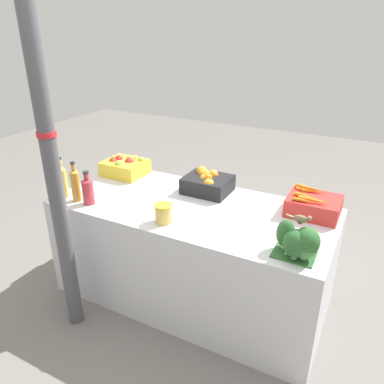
{
  "coord_description": "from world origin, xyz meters",
  "views": [
    {
      "loc": [
        1.05,
        -2.01,
        1.87
      ],
      "look_at": [
        0.0,
        0.0,
        0.85
      ],
      "focal_mm": 35.0,
      "sensor_mm": 36.0,
      "label": 1
    }
  ],
  "objects_px": {
    "juice_bottle_golden": "(62,181)",
    "support_pole": "(50,154)",
    "juice_bottle_amber": "(75,184)",
    "sparrow_bird": "(302,219)",
    "orange_crate": "(207,182)",
    "pickle_jar": "(163,213)",
    "apple_crate": "(125,166)",
    "carrot_crate": "(313,205)",
    "juice_bottle_ruby": "(88,190)",
    "broccoli_pile": "(299,242)"
  },
  "relations": [
    {
      "from": "broccoli_pile",
      "to": "juice_bottle_ruby",
      "type": "bearing_deg",
      "value": -179.8
    },
    {
      "from": "support_pole",
      "to": "juice_bottle_golden",
      "type": "xyz_separation_m",
      "value": [
        -0.28,
        0.31,
        -0.33
      ]
    },
    {
      "from": "juice_bottle_amber",
      "to": "juice_bottle_ruby",
      "type": "height_order",
      "value": "juice_bottle_amber"
    },
    {
      "from": "support_pole",
      "to": "broccoli_pile",
      "type": "bearing_deg",
      "value": 13.07
    },
    {
      "from": "carrot_crate",
      "to": "juice_bottle_amber",
      "type": "height_order",
      "value": "juice_bottle_amber"
    },
    {
      "from": "carrot_crate",
      "to": "juice_bottle_golden",
      "type": "relative_size",
      "value": 1.1
    },
    {
      "from": "juice_bottle_amber",
      "to": "sparrow_bird",
      "type": "xyz_separation_m",
      "value": [
        1.51,
        0.03,
        0.1
      ]
    },
    {
      "from": "orange_crate",
      "to": "pickle_jar",
      "type": "relative_size",
      "value": 2.74
    },
    {
      "from": "juice_bottle_amber",
      "to": "juice_bottle_ruby",
      "type": "bearing_deg",
      "value": -0.0
    },
    {
      "from": "support_pole",
      "to": "sparrow_bird",
      "type": "bearing_deg",
      "value": 14.3
    },
    {
      "from": "broccoli_pile",
      "to": "juice_bottle_ruby",
      "type": "relative_size",
      "value": 1.01
    },
    {
      "from": "juice_bottle_amber",
      "to": "pickle_jar",
      "type": "xyz_separation_m",
      "value": [
        0.7,
        0.01,
        -0.06
      ]
    },
    {
      "from": "juice_bottle_ruby",
      "to": "apple_crate",
      "type": "bearing_deg",
      "value": 101.41
    },
    {
      "from": "orange_crate",
      "to": "broccoli_pile",
      "type": "relative_size",
      "value": 1.36
    },
    {
      "from": "juice_bottle_golden",
      "to": "support_pole",
      "type": "bearing_deg",
      "value": -47.8
    },
    {
      "from": "broccoli_pile",
      "to": "support_pole",
      "type": "bearing_deg",
      "value": -166.93
    },
    {
      "from": "broccoli_pile",
      "to": "juice_bottle_ruby",
      "type": "xyz_separation_m",
      "value": [
        -1.41,
        -0.0,
        0.0
      ]
    },
    {
      "from": "juice_bottle_golden",
      "to": "broccoli_pile",
      "type": "bearing_deg",
      "value": 0.17
    },
    {
      "from": "apple_crate",
      "to": "support_pole",
      "type": "bearing_deg",
      "value": -79.2
    },
    {
      "from": "orange_crate",
      "to": "pickle_jar",
      "type": "distance_m",
      "value": 0.55
    },
    {
      "from": "orange_crate",
      "to": "juice_bottle_golden",
      "type": "bearing_deg",
      "value": -146.64
    },
    {
      "from": "apple_crate",
      "to": "juice_bottle_amber",
      "type": "bearing_deg",
      "value": -89.55
    },
    {
      "from": "support_pole",
      "to": "sparrow_bird",
      "type": "distance_m",
      "value": 1.41
    },
    {
      "from": "support_pole",
      "to": "carrot_crate",
      "type": "relative_size",
      "value": 7.37
    },
    {
      "from": "carrot_crate",
      "to": "juice_bottle_ruby",
      "type": "xyz_separation_m",
      "value": [
        -1.38,
        -0.55,
        0.03
      ]
    },
    {
      "from": "apple_crate",
      "to": "sparrow_bird",
      "type": "bearing_deg",
      "value": -19.01
    },
    {
      "from": "sparrow_bird",
      "to": "broccoli_pile",
      "type": "bearing_deg",
      "value": -75.69
    },
    {
      "from": "support_pole",
      "to": "orange_crate",
      "type": "distance_m",
      "value": 1.11
    },
    {
      "from": "carrot_crate",
      "to": "pickle_jar",
      "type": "xyz_separation_m",
      "value": [
        -0.79,
        -0.54,
        -0.0
      ]
    },
    {
      "from": "broccoli_pile",
      "to": "juice_bottle_ruby",
      "type": "distance_m",
      "value": 1.41
    },
    {
      "from": "carrot_crate",
      "to": "support_pole",
      "type": "bearing_deg",
      "value": -146.98
    },
    {
      "from": "apple_crate",
      "to": "juice_bottle_ruby",
      "type": "relative_size",
      "value": 1.38
    },
    {
      "from": "support_pole",
      "to": "juice_bottle_amber",
      "type": "xyz_separation_m",
      "value": [
        -0.16,
        0.31,
        -0.33
      ]
    },
    {
      "from": "juice_bottle_amber",
      "to": "carrot_crate",
      "type": "bearing_deg",
      "value": 20.34
    },
    {
      "from": "juice_bottle_golden",
      "to": "pickle_jar",
      "type": "height_order",
      "value": "juice_bottle_golden"
    },
    {
      "from": "broccoli_pile",
      "to": "pickle_jar",
      "type": "bearing_deg",
      "value": 179.41
    },
    {
      "from": "apple_crate",
      "to": "juice_bottle_golden",
      "type": "relative_size",
      "value": 1.1
    },
    {
      "from": "broccoli_pile",
      "to": "sparrow_bird",
      "type": "xyz_separation_m",
      "value": [
        -0.01,
        0.03,
        0.12
      ]
    },
    {
      "from": "juice_bottle_amber",
      "to": "sparrow_bird",
      "type": "height_order",
      "value": "juice_bottle_amber"
    },
    {
      "from": "pickle_jar",
      "to": "carrot_crate",
      "type": "bearing_deg",
      "value": 34.17
    },
    {
      "from": "orange_crate",
      "to": "juice_bottle_ruby",
      "type": "distance_m",
      "value": 0.84
    },
    {
      "from": "support_pole",
      "to": "apple_crate",
      "type": "distance_m",
      "value": 0.96
    },
    {
      "from": "orange_crate",
      "to": "juice_bottle_amber",
      "type": "relative_size",
      "value": 1.15
    },
    {
      "from": "sparrow_bird",
      "to": "juice_bottle_golden",
      "type": "bearing_deg",
      "value": 178.64
    },
    {
      "from": "juice_bottle_golden",
      "to": "pickle_jar",
      "type": "relative_size",
      "value": 2.49
    },
    {
      "from": "juice_bottle_amber",
      "to": "juice_bottle_ruby",
      "type": "relative_size",
      "value": 1.2
    },
    {
      "from": "apple_crate",
      "to": "juice_bottle_golden",
      "type": "bearing_deg",
      "value": -101.82
    },
    {
      "from": "carrot_crate",
      "to": "broccoli_pile",
      "type": "xyz_separation_m",
      "value": [
        0.03,
        -0.55,
        0.03
      ]
    },
    {
      "from": "juice_bottle_golden",
      "to": "sparrow_bird",
      "type": "xyz_separation_m",
      "value": [
        1.63,
        0.03,
        0.09
      ]
    },
    {
      "from": "apple_crate",
      "to": "juice_bottle_ruby",
      "type": "bearing_deg",
      "value": -78.59
    }
  ]
}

